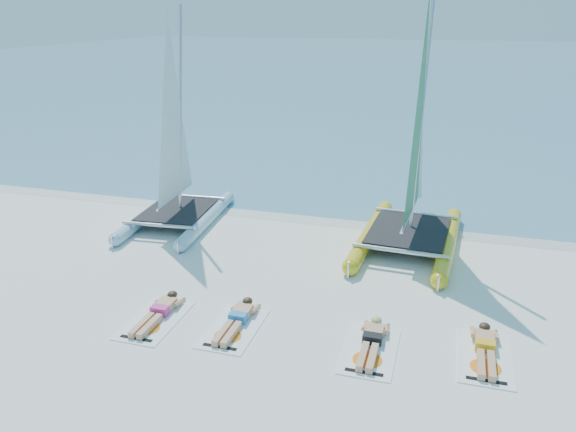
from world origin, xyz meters
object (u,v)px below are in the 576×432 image
Objects in this scene: towel_b at (234,328)px; towel_a at (155,320)px; catamaran_yellow at (417,161)px; sunbather_c at (372,340)px; sunbather_d at (485,347)px; sunbather_a at (159,311)px; towel_c at (370,350)px; towel_d at (485,357)px; sunbather_b at (237,318)px; catamaran_blue at (175,160)px.

towel_a is at bearing -173.47° from towel_b.
catamaran_yellow is 4.21× the size of sunbather_c.
sunbather_a is at bearing -175.24° from sunbather_d.
towel_d is at bearing 9.94° from towel_c.
sunbather_b is 1.00× the size of sunbather_d.
towel_b is (3.95, -5.35, -1.94)m from catamaran_blue.
sunbather_a is 0.93× the size of towel_b.
catamaran_yellow is 3.93× the size of towel_c.
sunbather_b is at bearing -178.08° from towel_d.
towel_a is 1.72m from towel_b.
catamaran_blue is 3.79× the size of sunbather_b.
sunbather_c is at bearing -41.97° from catamaran_blue.
catamaran_yellow is 4.21× the size of sunbather_b.
sunbather_d is at bearing 90.00° from towel_d.
towel_c is (4.52, 0.18, 0.00)m from towel_a.
sunbather_a is 1.71m from towel_b.
towel_a is 4.53m from towel_c.
sunbather_b reaches higher than towel_c.
catamaran_yellow is at bearing 52.12° from towel_a.
catamaran_yellow reaches higher than sunbather_d.
towel_d is (2.11, 0.18, -0.11)m from sunbather_c.
towel_b is at bearing -58.15° from catamaran_blue.
sunbather_d is (2.11, 0.56, 0.11)m from towel_c.
towel_a is at bearing -124.67° from catamaran_yellow.
sunbather_c is at bearing -175.19° from towel_d.
sunbather_d is at bearing 4.15° from sunbather_b.
towel_a and towel_c have the same top height.
sunbather_c and sunbather_d have the same top height.
sunbather_c is (-0.25, -5.77, -2.17)m from catamaran_yellow.
towel_b is 2.81m from towel_c.
towel_a is 1.07× the size of sunbather_b.
catamaran_yellow is 6.17m from sunbather_c.
sunbather_b is (-3.07, -5.75, -2.17)m from catamaran_yellow.
catamaran_yellow is at bearing 109.00° from sunbather_d.
towel_c is 2.19m from sunbather_d.
towel_b and towel_d have the same top height.
sunbather_b reaches higher than towel_b.
towel_b is 2.82m from sunbather_c.
sunbather_a is at bearing 90.00° from towel_a.
sunbather_d is (1.86, -5.40, -2.17)m from catamaran_yellow.
towel_c is 0.22m from sunbather_c.
sunbather_a is 6.66m from sunbather_d.
towel_a is 1.00× the size of towel_c.
towel_b is at bearing -173.64° from sunbather_d.
towel_d is 1.07× the size of sunbather_d.
sunbather_a is at bearing -125.55° from catamaran_yellow.
sunbather_b reaches higher than towel_a.
towel_c is at bearing 2.32° from towel_a.
catamaran_yellow reaches higher than catamaran_blue.
sunbather_d is (-0.00, 0.19, 0.11)m from towel_d.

